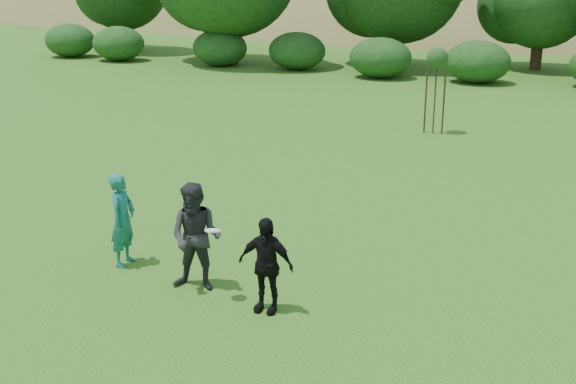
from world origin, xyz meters
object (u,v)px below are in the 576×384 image
at_px(player_teal, 123,220).
at_px(sapling, 437,61).
at_px(player_grey, 196,237).
at_px(player_black, 266,265).

xyz_separation_m(player_teal, sapling, (3.31, 13.15, 1.53)).
xyz_separation_m(player_teal, player_grey, (1.80, -0.44, 0.07)).
relative_size(player_grey, sapling, 0.67).
bearing_deg(player_grey, player_black, -20.81).
relative_size(player_teal, sapling, 0.63).
bearing_deg(player_teal, player_grey, -109.81).
bearing_deg(player_black, player_grey, 167.81).
bearing_deg(player_teal, sapling, -20.20).
xyz_separation_m(player_black, sapling, (0.06, 13.91, 1.61)).
bearing_deg(player_grey, sapling, 75.53).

